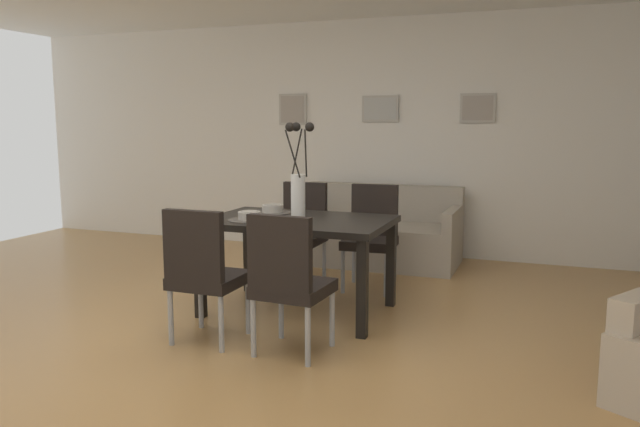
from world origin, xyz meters
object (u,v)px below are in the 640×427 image
dining_chair_far_right (372,231)px  framed_picture_left (293,109)px  dining_chair_near_right (301,228)px  dining_chair_far_left (288,278)px  dining_chair_near_left (203,269)px  centerpiece_vase (298,182)px  sofa (376,236)px  bowl_near_left (249,215)px  framed_picture_right (478,108)px  dining_table (298,230)px  framed_picture_center (380,109)px  bowl_near_right (272,208)px

dining_chair_far_right → framed_picture_left: size_ratio=2.57×
dining_chair_near_right → dining_chair_far_left: 1.85m
dining_chair_near_left → centerpiece_vase: 1.06m
sofa → dining_chair_near_right: bearing=-112.7°
centerpiece_vase → framed_picture_left: 2.67m
centerpiece_vase → bowl_near_left: 0.45m
dining_chair_near_left → bowl_near_left: (0.01, 0.67, 0.27)m
framed_picture_right → dining_table: bearing=-113.9°
sofa → framed_picture_center: bearing=101.8°
dining_chair_far_right → framed_picture_center: framed_picture_center is taller
dining_chair_near_right → bowl_near_left: bearing=-89.2°
dining_chair_near_right → framed_picture_left: 2.02m
bowl_near_left → bowl_near_right: bearing=90.0°
framed_picture_right → dining_chair_near_left: bearing=-112.9°
dining_chair_far_right → bowl_near_left: dining_chair_far_right is taller
dining_chair_far_left → framed_picture_left: size_ratio=2.57×
framed_picture_center → bowl_near_left: bearing=-97.0°
dining_chair_near_left → framed_picture_right: 3.70m
bowl_near_left → bowl_near_right: size_ratio=1.00×
bowl_near_right → sofa: 1.80m
dining_chair_far_right → framed_picture_right: 1.98m
dining_chair_far_left → sofa: dining_chair_far_left is taller
dining_chair_near_left → framed_picture_center: bearing=84.4°
dining_chair_far_left → sofa: 2.79m
dining_table → sofa: (0.10, 1.89, -0.37)m
dining_chair_near_right → centerpiece_vase: bearing=-68.8°
dining_chair_far_right → bowl_near_left: bearing=-120.6°
dining_chair_near_right → dining_chair_far_right: size_ratio=1.00×
centerpiece_vase → framed_picture_center: size_ratio=1.78×
bowl_near_right → framed_picture_right: size_ratio=0.47×
dining_chair_near_left → dining_chair_far_left: same height
bowl_near_left → dining_chair_far_right: bearing=59.4°
dining_table → bowl_near_right: (-0.32, 0.21, 0.13)m
dining_chair_near_left → bowl_near_left: dining_chair_near_left is taller
dining_chair_near_left → bowl_near_left: bearing=89.5°
sofa → framed_picture_right: size_ratio=4.75×
bowl_near_right → framed_picture_left: 2.44m
dining_table → dining_chair_far_right: (0.34, 0.89, -0.14)m
dining_chair_near_left → bowl_near_right: size_ratio=5.41×
framed_picture_left → dining_chair_near_left: bearing=-77.3°
framed_picture_left → sofa: bearing=-22.9°
dining_chair_far_left → dining_chair_far_right: 1.78m
framed_picture_left → framed_picture_center: framed_picture_left is taller
framed_picture_left → dining_chair_far_left: bearing=-67.5°
dining_table → sofa: sofa is taller
dining_chair_far_right → sofa: size_ratio=0.53×
dining_table → bowl_near_left: (-0.32, -0.21, 0.13)m
dining_chair_near_right → dining_chair_far_right: (0.67, 0.04, 0.00)m
dining_table → framed_picture_left: (-1.05, 2.38, 0.97)m
dining_table → framed_picture_right: framed_picture_right is taller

